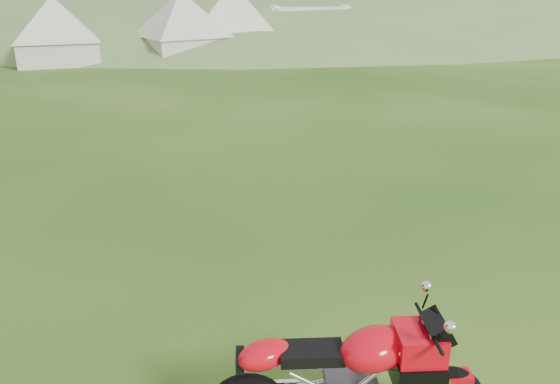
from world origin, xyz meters
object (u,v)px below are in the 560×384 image
tent_mid (182,26)px  caravan (307,27)px  tent_right (233,21)px  sport_motorcycle (349,372)px  tent_left (56,30)px

tent_mid → caravan: (6.98, 1.23, -0.34)m
tent_right → caravan: (4.35, 0.68, -0.44)m
tent_right → sport_motorcycle: bearing=-91.3°
tent_right → tent_left: bearing=-162.6°
tent_left → caravan: 12.02m
tent_left → caravan: bearing=8.4°
tent_left → tent_mid: bearing=-3.2°
caravan → tent_mid: bearing=-155.8°
tent_mid → tent_left: bearing=165.4°
sport_motorcycle → tent_right: (8.37, 21.72, 0.91)m
tent_left → caravan: tent_left is taller
tent_mid → caravan: tent_mid is taller
tent_left → tent_right: tent_right is taller
caravan → tent_right: bearing=-156.9°
tent_right → tent_mid: bearing=-148.3°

